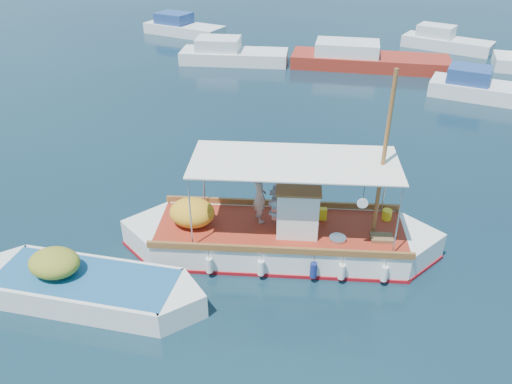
# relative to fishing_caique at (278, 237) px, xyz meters

# --- Properties ---
(ground) EXTENTS (160.00, 160.00, 0.00)m
(ground) POSITION_rel_fishing_caique_xyz_m (0.28, 0.43, -0.53)
(ground) COLOR black
(ground) RESTS_ON ground
(fishing_caique) EXTENTS (9.76, 3.84, 6.04)m
(fishing_caique) POSITION_rel_fishing_caique_xyz_m (0.00, 0.00, 0.00)
(fishing_caique) COLOR white
(fishing_caique) RESTS_ON ground
(dinghy) EXTENTS (6.79, 2.05, 1.66)m
(dinghy) POSITION_rel_fishing_caique_xyz_m (-4.64, -3.34, -0.18)
(dinghy) COLOR white
(dinghy) RESTS_ON ground
(bg_boat_nw) EXTENTS (7.24, 3.32, 1.80)m
(bg_boat_nw) POSITION_rel_fishing_caique_xyz_m (-7.26, 19.36, -0.04)
(bg_boat_nw) COLOR silver
(bg_boat_nw) RESTS_ON ground
(bg_boat_n) EXTENTS (10.04, 3.32, 1.80)m
(bg_boat_n) POSITION_rel_fishing_caique_xyz_m (1.39, 20.35, -0.04)
(bg_boat_n) COLOR maroon
(bg_boat_n) RESTS_ON ground
(bg_boat_ne) EXTENTS (5.74, 3.30, 1.80)m
(bg_boat_ne) POSITION_rel_fishing_caique_xyz_m (7.79, 16.20, -0.04)
(bg_boat_ne) COLOR silver
(bg_boat_ne) RESTS_ON ground
(bg_boat_far_w) EXTENTS (6.84, 3.88, 1.80)m
(bg_boat_far_w) POSITION_rel_fishing_caique_xyz_m (-13.25, 25.92, -0.04)
(bg_boat_far_w) COLOR silver
(bg_boat_far_w) RESTS_ON ground
(bg_boat_far_n) EXTENTS (6.43, 3.96, 1.80)m
(bg_boat_far_n) POSITION_rel_fishing_caique_xyz_m (6.69, 26.31, -0.04)
(bg_boat_far_n) COLOR silver
(bg_boat_far_n) RESTS_ON ground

